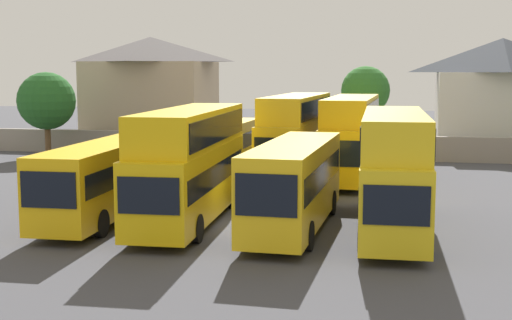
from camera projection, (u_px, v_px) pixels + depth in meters
name	position (u px, v px, depth m)	size (l,w,h in m)	color
ground	(301.00, 168.00, 46.85)	(140.00, 140.00, 0.00)	#424247
depot_boundary_wall	(311.00, 146.00, 51.65)	(56.00, 0.50, 1.80)	gray
bus_1	(106.00, 176.00, 30.50)	(2.76, 10.89, 3.31)	#EAB210
bus_2	(190.00, 159.00, 29.80)	(3.02, 11.51, 4.83)	#E7B70E
bus_3	(295.00, 181.00, 28.41)	(2.75, 10.68, 3.55)	yellow
bus_4	(394.00, 165.00, 27.84)	(2.77, 11.05, 4.80)	yellow
bus_5	(222.00, 146.00, 42.62)	(2.67, 10.73, 3.27)	yellow
bus_6	(296.00, 132.00, 41.63)	(2.94, 11.63, 5.00)	gold
bus_7	(351.00, 133.00, 41.38)	(2.84, 11.43, 4.91)	#EAB111
house_terrace_left	(151.00, 91.00, 60.05)	(10.48, 8.18, 9.29)	tan
house_terrace_centre	(501.00, 94.00, 55.22)	(10.25, 7.00, 8.98)	silver
tree_left_of_lot	(365.00, 91.00, 52.81)	(3.68, 3.68, 6.79)	brown
tree_right_of_lot	(46.00, 101.00, 52.25)	(4.31, 4.31, 6.35)	brown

